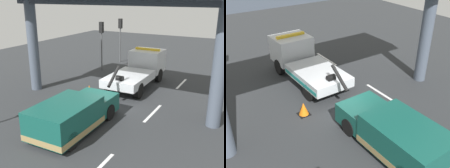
{
  "view_description": "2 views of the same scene",
  "coord_description": "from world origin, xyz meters",
  "views": [
    {
      "loc": [
        -13.39,
        -7.44,
        6.33
      ],
      "look_at": [
        0.88,
        0.36,
        0.98
      ],
      "focal_mm": 43.87,
      "sensor_mm": 36.0,
      "label": 1
    },
    {
      "loc": [
        -9.65,
        6.9,
        8.06
      ],
      "look_at": [
        -0.02,
        0.34,
        1.6
      ],
      "focal_mm": 43.39,
      "sensor_mm": 36.0,
      "label": 2
    }
  ],
  "objects": [
    {
      "name": "lane_stripe_east",
      "position": [
        6.0,
        -2.72,
        0.0
      ],
      "size": [
        2.6,
        0.16,
        0.01
      ],
      "primitive_type": "cube",
      "color": "silver",
      "rests_on": "ground"
    },
    {
      "name": "traffic_light_mid",
      "position": [
        10.02,
        4.45,
        3.03
      ],
      "size": [
        0.39,
        0.32,
        4.16
      ],
      "color": "#515456",
      "rests_on": "ground"
    },
    {
      "name": "lane_stripe_mid",
      "position": [
        0.0,
        -2.72,
        0.0
      ],
      "size": [
        2.6,
        0.16,
        0.01
      ],
      "primitive_type": "cube",
      "color": "silver",
      "rests_on": "ground"
    },
    {
      "name": "traffic_light_far",
      "position": [
        6.52,
        4.45,
        3.03
      ],
      "size": [
        0.39,
        0.32,
        4.15
      ],
      "color": "#515456",
      "rests_on": "ground"
    },
    {
      "name": "traffic_cone_orange",
      "position": [
        0.71,
        1.96,
        0.33
      ],
      "size": [
        0.58,
        0.58,
        0.69
      ],
      "color": "orange",
      "rests_on": "ground"
    },
    {
      "name": "ground_plane",
      "position": [
        0.0,
        0.0,
        -0.05
      ],
      "size": [
        60.0,
        40.0,
        0.1
      ],
      "primitive_type": "cube",
      "color": "#2D3033"
    },
    {
      "name": "tow_truck_white",
      "position": [
        4.5,
        0.01,
        1.2
      ],
      "size": [
        7.26,
        2.45,
        2.46
      ],
      "color": "silver",
      "rests_on": "ground"
    },
    {
      "name": "towed_van_green",
      "position": [
        -3.72,
        -0.0,
        0.78
      ],
      "size": [
        5.21,
        2.25,
        1.58
      ],
      "color": "#145147",
      "rests_on": "ground"
    }
  ]
}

